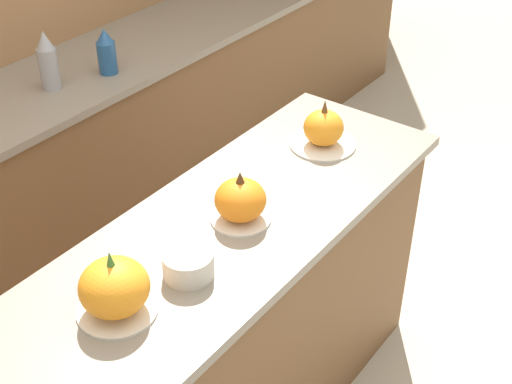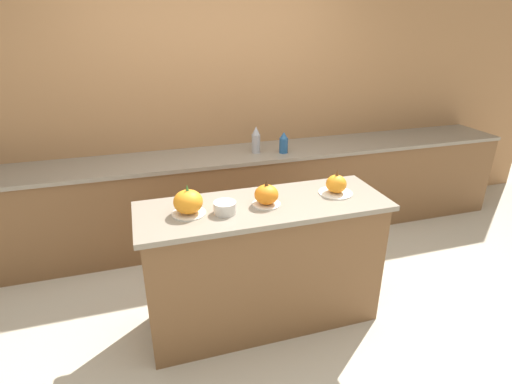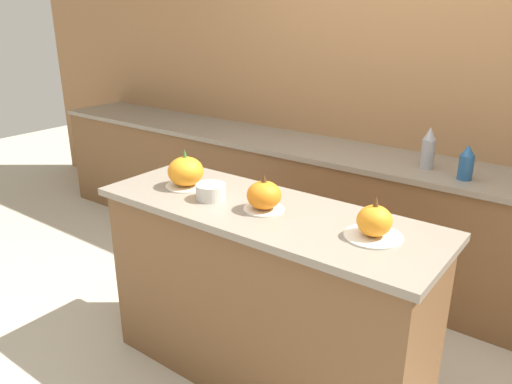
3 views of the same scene
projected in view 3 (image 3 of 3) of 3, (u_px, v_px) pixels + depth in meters
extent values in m
plane|color=#BCB29E|center=(263.00, 375.00, 2.60)|extent=(12.00, 12.00, 0.00)
cube|color=#9E7047|center=(404.00, 94.00, 3.36)|extent=(8.00, 0.06, 2.50)
cube|color=brown|center=(263.00, 300.00, 2.44)|extent=(1.60, 0.52, 0.91)
cube|color=gray|center=(264.00, 212.00, 2.28)|extent=(1.66, 0.58, 0.03)
cube|color=brown|center=(373.00, 222.00, 3.40)|extent=(6.00, 0.56, 0.85)
cube|color=gray|center=(378.00, 160.00, 3.25)|extent=(6.00, 0.60, 0.03)
cylinder|color=silver|center=(187.00, 186.00, 2.55)|extent=(0.21, 0.21, 0.01)
ellipsoid|color=orange|center=(186.00, 171.00, 2.52)|extent=(0.18, 0.18, 0.15)
cone|color=#38702D|center=(185.00, 153.00, 2.49)|extent=(0.02, 0.02, 0.05)
cylinder|color=silver|center=(264.00, 209.00, 2.25)|extent=(0.19, 0.19, 0.01)
ellipsoid|color=orange|center=(264.00, 195.00, 2.23)|extent=(0.16, 0.16, 0.13)
cone|color=#4C2D14|center=(264.00, 178.00, 2.20)|extent=(0.03, 0.03, 0.04)
cylinder|color=silver|center=(373.00, 236.00, 1.99)|extent=(0.23, 0.23, 0.01)
ellipsoid|color=orange|center=(374.00, 221.00, 1.96)|extent=(0.14, 0.14, 0.12)
cone|color=brown|center=(376.00, 201.00, 1.93)|extent=(0.02, 0.02, 0.05)
cylinder|color=#99999E|center=(428.00, 154.00, 3.00)|extent=(0.08, 0.08, 0.18)
cone|color=#99999E|center=(430.00, 133.00, 2.95)|extent=(0.07, 0.07, 0.08)
cylinder|color=#235184|center=(466.00, 167.00, 2.80)|extent=(0.08, 0.08, 0.14)
cone|color=#235184|center=(468.00, 150.00, 2.77)|extent=(0.07, 0.07, 0.06)
cylinder|color=beige|center=(211.00, 192.00, 2.37)|extent=(0.14, 0.14, 0.07)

